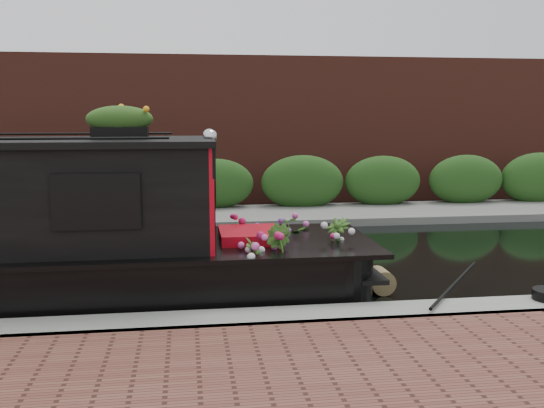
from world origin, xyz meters
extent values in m
plane|color=black|center=(0.00, 0.00, 0.00)|extent=(80.00, 80.00, 0.00)
cube|color=gray|center=(0.00, -3.30, 0.00)|extent=(40.00, 0.60, 0.50)
cube|color=slate|center=(0.00, 4.20, 0.00)|extent=(40.00, 2.40, 0.34)
cube|color=#214717|center=(0.00, 5.10, 0.00)|extent=(40.00, 1.10, 2.80)
cube|color=#5F2920|center=(0.00, 7.20, 0.00)|extent=(40.00, 1.00, 8.00)
cube|color=#B10716|center=(-0.33, -1.86, 1.40)|extent=(0.06, 1.72, 1.33)
cube|color=black|center=(-1.64, -2.73, 1.48)|extent=(0.89, 0.03, 0.54)
cube|color=#B10716|center=(0.18, -1.86, 0.69)|extent=(0.79, 0.89, 0.49)
sphere|color=silver|center=(-0.32, -1.99, 2.18)|extent=(0.18, 0.18, 0.18)
sphere|color=silver|center=(-0.32, -1.72, 2.18)|extent=(0.18, 0.18, 0.18)
cube|color=black|center=(-1.44, -1.86, 2.22)|extent=(0.69, 0.26, 0.15)
ellipsoid|color=#F9A01B|center=(-1.44, -1.86, 2.42)|extent=(0.76, 0.28, 0.24)
imported|color=#2F561C|center=(0.15, -2.62, 0.72)|extent=(0.31, 0.35, 0.55)
imported|color=#2F561C|center=(0.47, -2.55, 0.78)|extent=(0.45, 0.47, 0.68)
imported|color=#2F561C|center=(0.87, -1.34, 0.70)|extent=(0.50, 0.44, 0.51)
imported|color=#2F561C|center=(1.33, -2.03, 0.77)|extent=(0.51, 0.51, 0.65)
imported|color=#2F561C|center=(0.16, -1.22, 0.71)|extent=(0.31, 0.34, 0.54)
cylinder|color=olive|center=(2.00, -1.86, 0.17)|extent=(0.34, 0.37, 0.34)
camera|label=1|loc=(-0.62, -9.69, 2.47)|focal=40.00mm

